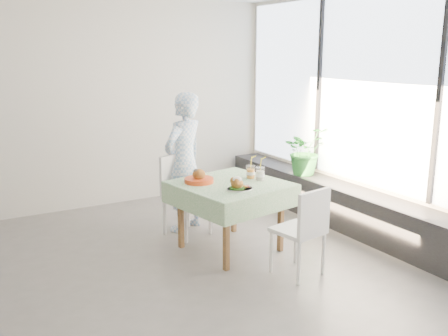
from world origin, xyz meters
TOP-DOWN VIEW (x-y plane):
  - floor at (0.00, 0.00)m, footprint 6.00×6.00m
  - wall_back at (0.00, 2.50)m, footprint 6.00×0.02m
  - wall_front at (0.00, -2.50)m, footprint 6.00×0.02m
  - wall_right at (3.00, 0.00)m, footprint 0.02×5.00m
  - window_pane at (2.97, 0.00)m, footprint 0.01×4.80m
  - window_ledge at (2.80, 0.00)m, footprint 0.40×4.80m
  - cafe_table at (1.24, 0.24)m, footprint 1.21×1.21m
  - chair_far at (1.02, 0.89)m, footprint 0.54×0.54m
  - chair_near at (1.49, -0.62)m, footprint 0.48×0.48m
  - diner at (1.09, 1.06)m, footprint 0.71×0.61m
  - main_dish at (1.17, -0.04)m, footprint 0.28×0.28m
  - juice_cup_orange at (1.53, 0.30)m, footprint 0.10×0.10m
  - juice_cup_lemonade at (1.57, 0.17)m, footprint 0.10×0.10m
  - second_dish at (0.96, 0.42)m, footprint 0.31×0.31m
  - potted_plant at (2.77, 0.92)m, footprint 0.62×0.55m

SIDE VIEW (x-z plane):
  - floor at x=0.00m, z-range 0.00..0.00m
  - window_ledge at x=2.80m, z-range 0.00..0.50m
  - chair_near at x=1.49m, z-range -0.17..0.70m
  - chair_far at x=1.02m, z-range -0.18..0.75m
  - cafe_table at x=1.24m, z-range 0.09..0.83m
  - second_dish at x=0.96m, z-range 0.71..0.86m
  - main_dish at x=1.17m, z-range 0.72..0.86m
  - juice_cup_orange at x=1.53m, z-range 0.67..0.95m
  - juice_cup_lemonade at x=1.57m, z-range 0.67..0.95m
  - potted_plant at x=2.77m, z-range 0.50..1.14m
  - diner at x=1.09m, z-range 0.00..1.64m
  - wall_back at x=0.00m, z-range 0.00..2.80m
  - wall_front at x=0.00m, z-range 0.00..2.80m
  - wall_right at x=3.00m, z-range 0.00..2.80m
  - window_pane at x=2.97m, z-range 0.56..2.74m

